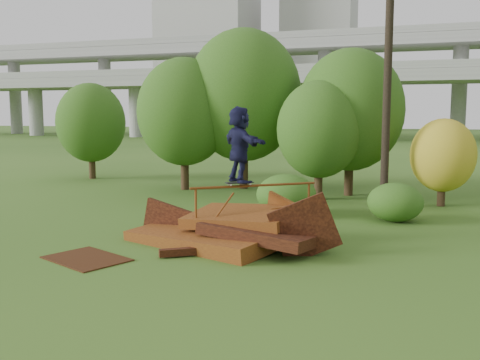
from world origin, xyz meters
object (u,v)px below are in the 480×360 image
(scrap_pile, at_px, (228,231))
(skater, at_px, (240,144))
(flat_plate, at_px, (87,259))
(utility_pole, at_px, (388,60))

(scrap_pile, distance_m, skater, 2.25)
(flat_plate, bearing_deg, utility_pole, 56.62)
(skater, relative_size, flat_plate, 1.05)
(skater, xyz_separation_m, utility_pole, (3.30, 6.64, 2.66))
(scrap_pile, distance_m, utility_pole, 9.19)
(flat_plate, height_order, utility_pole, utility_pole)
(flat_plate, relative_size, utility_pole, 0.18)
(scrap_pile, height_order, utility_pole, utility_pole)
(skater, bearing_deg, utility_pole, -72.53)
(skater, bearing_deg, scrap_pile, 101.66)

